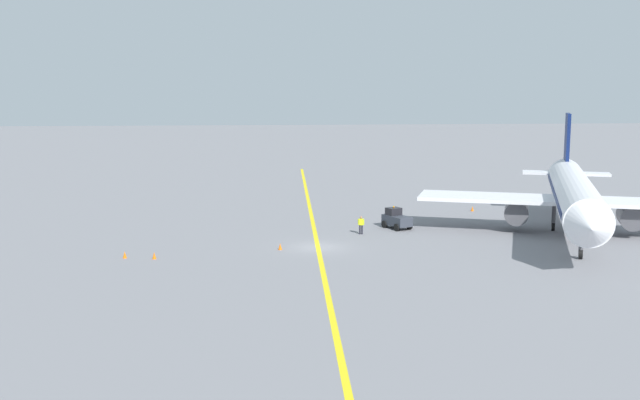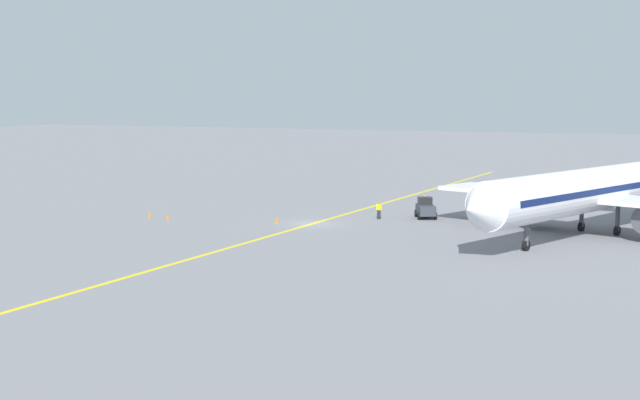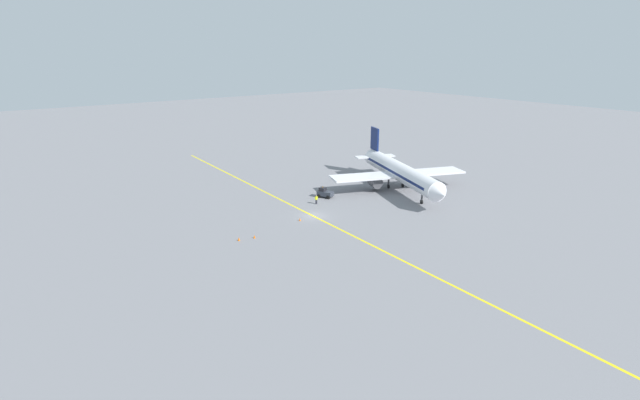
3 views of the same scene
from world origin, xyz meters
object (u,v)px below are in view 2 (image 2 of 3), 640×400
Objects in this scene: traffic_cone_by_wingtip at (150,215)px; traffic_cone_far_edge at (277,220)px; airplane_at_gate at (591,191)px; baggage_tug_dark at (426,209)px; ground_crew_worker at (379,209)px; traffic_cone_near_nose at (552,209)px; traffic_cone_mid_apron at (168,217)px.

traffic_cone_far_edge is (-12.39, -1.93, 0.00)m from traffic_cone_by_wingtip.
baggage_tug_dark is at bearing -16.20° from airplane_at_gate.
traffic_cone_far_edge is at bearing 37.65° from ground_crew_worker.
baggage_tug_dark is 13.66m from traffic_cone_near_nose.
traffic_cone_near_nose is 1.00× the size of traffic_cone_by_wingtip.
traffic_cone_near_nose is at bearing -68.75° from airplane_at_gate.
airplane_at_gate is at bearing 111.25° from traffic_cone_near_nose.
airplane_at_gate is 37.63m from traffic_cone_mid_apron.
ground_crew_worker is 9.72m from traffic_cone_far_edge.
baggage_tug_dark reaches higher than traffic_cone_near_nose.
ground_crew_worker is 21.55m from traffic_cone_by_wingtip.
traffic_cone_near_nose is at bearing -147.88° from traffic_cone_mid_apron.
baggage_tug_dark is 4.49m from ground_crew_worker.
ground_crew_worker is 18.11m from traffic_cone_near_nose.
airplane_at_gate is at bearing 163.80° from baggage_tug_dark.
ground_crew_worker is at bearing 32.87° from baggage_tug_dark.
baggage_tug_dark is 6.10× the size of traffic_cone_near_nose.
airplane_at_gate reaches higher than baggage_tug_dark.
traffic_cone_far_edge is (-10.02, -2.43, 0.00)m from traffic_cone_mid_apron.
traffic_cone_near_nose and traffic_cone_mid_apron have the same top height.
baggage_tug_dark is 6.10× the size of traffic_cone_by_wingtip.
airplane_at_gate reaches higher than traffic_cone_far_edge.
airplane_at_gate is 20.44× the size of ground_crew_worker.
traffic_cone_by_wingtip is at bearing 8.84° from traffic_cone_far_edge.
traffic_cone_near_nose is 39.15m from traffic_cone_by_wingtip.
baggage_tug_dark is 25.97m from traffic_cone_by_wingtip.
traffic_cone_far_edge is at bearing -171.16° from traffic_cone_by_wingtip.
traffic_cone_near_nose and traffic_cone_far_edge have the same top height.
traffic_cone_mid_apron is (36.94, 6.30, -3.43)m from airplane_at_gate.
traffic_cone_near_nose is (-10.19, -9.08, -0.63)m from baggage_tug_dark.
traffic_cone_by_wingtip is (20.07, 7.85, -0.63)m from ground_crew_worker.
traffic_cone_by_wingtip is 12.54m from traffic_cone_far_edge.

